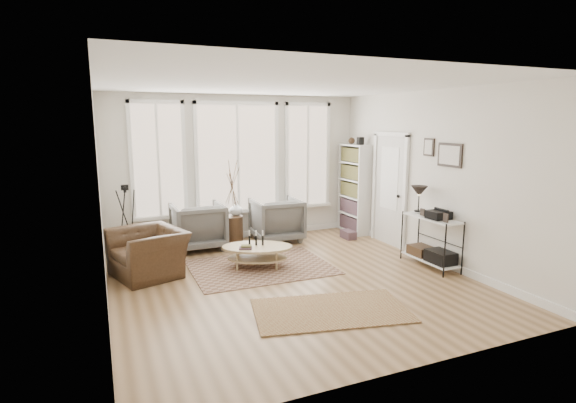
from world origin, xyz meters
name	(u,v)px	position (x,y,z in m)	size (l,w,h in m)	color
room	(292,187)	(0.02, 0.03, 1.43)	(5.50, 5.54, 2.90)	#9B7750
bay_window	(238,160)	(0.00, 2.71, 1.61)	(4.14, 0.12, 2.24)	tan
door	(390,187)	(2.57, 1.15, 1.12)	(0.09, 1.06, 2.22)	silver
bookcase	(354,189)	(2.44, 2.23, 0.96)	(0.31, 0.85, 2.06)	white
low_shelf	(431,236)	(2.38, -0.30, 0.51)	(0.38, 1.08, 1.30)	white
wall_art	(444,153)	(2.58, -0.27, 1.88)	(0.04, 0.88, 0.44)	black
rug_main	(261,267)	(-0.23, 0.74, 0.01)	(2.25, 1.69, 0.01)	brown
rug_runner	(331,310)	(0.01, -1.25, 0.01)	(1.94, 1.08, 0.01)	brown
coffee_table	(257,251)	(-0.29, 0.76, 0.28)	(1.34, 1.10, 0.53)	tan
armchair_left	(198,226)	(-0.94, 2.26, 0.44)	(0.93, 0.96, 0.87)	#62625D
armchair_right	(276,220)	(0.64, 2.22, 0.43)	(0.92, 0.95, 0.86)	#62625D
side_table	(232,206)	(-0.28, 2.19, 0.79)	(0.39, 0.39, 1.64)	#3C2819
vase	(236,208)	(-0.19, 2.26, 0.71)	(0.25, 0.25, 0.26)	silver
accent_chair	(148,253)	(-1.97, 1.08, 0.36)	(0.97, 1.11, 0.72)	#3C2819
tripod_camera	(127,223)	(-2.19, 2.30, 0.59)	(0.45, 0.45, 1.28)	black
book_stack_near	(347,234)	(2.05, 1.83, 0.08)	(0.20, 0.26, 0.16)	brown
book_stack_far	(349,235)	(2.05, 1.74, 0.08)	(0.20, 0.26, 0.17)	brown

